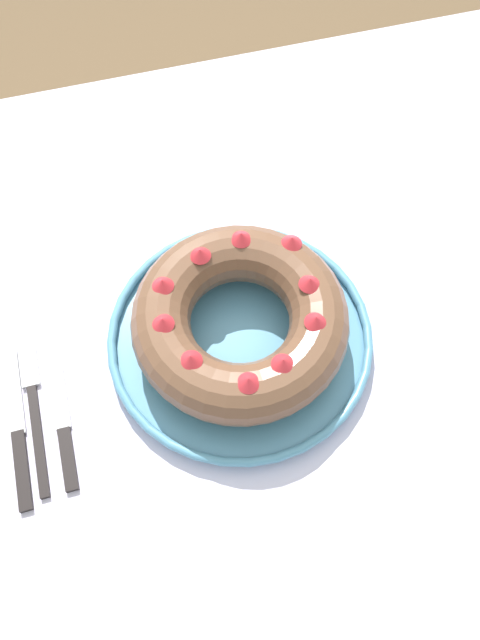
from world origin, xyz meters
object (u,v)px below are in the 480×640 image
object	(u,v)px
serving_dish	(240,337)
serving_knife	(18,435)
bundt_cake	(240,320)
fork	(34,407)
cake_knife	(64,431)

from	to	relation	value
serving_dish	serving_knife	size ratio (longest dim) A/B	1.58
serving_dish	bundt_cake	bearing A→B (deg)	60.44
bundt_cake	fork	world-z (taller)	bundt_cake
serving_dish	bundt_cake	distance (m)	0.05
serving_dish	serving_knife	bearing A→B (deg)	-169.87
bundt_cake	serving_knife	size ratio (longest dim) A/B	1.24
fork	bundt_cake	bearing A→B (deg)	6.89
serving_dish	bundt_cake	xyz separation A→B (m)	(0.00, 0.00, 0.05)
fork	cake_knife	size ratio (longest dim) A/B	1.15
serving_dish	cake_knife	distance (m)	0.26
fork	cake_knife	distance (m)	0.05
bundt_cake	cake_knife	bearing A→B (deg)	-165.33
serving_knife	fork	bearing A→B (deg)	54.74
bundt_cake	cake_knife	size ratio (longest dim) A/B	1.56
cake_knife	serving_dish	bearing A→B (deg)	8.62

